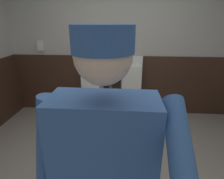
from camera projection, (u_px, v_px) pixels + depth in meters
name	position (u px, v px, depth m)	size (l,w,h in m)	color
ground_plane	(113.00, 179.00, 2.21)	(4.82, 4.21, 0.04)	gray
wall_back	(121.00, 44.00, 3.49)	(4.82, 0.12, 2.69)	#B2B2AD
wainscot_band_back	(120.00, 85.00, 3.68)	(4.22, 0.03, 1.14)	#382319
urinal_left	(92.00, 76.00, 3.52)	(0.40, 0.34, 1.24)	white
urinal_middle	(132.00, 77.00, 3.46)	(0.40, 0.34, 1.24)	white
privacy_divider_panel	(111.00, 68.00, 3.36)	(0.04, 0.40, 0.90)	#4C4C51
person	(105.00, 171.00, 0.92)	(0.71, 0.60, 1.73)	#2D3342
soap_dispenser	(41.00, 46.00, 3.52)	(0.10, 0.07, 0.18)	silver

